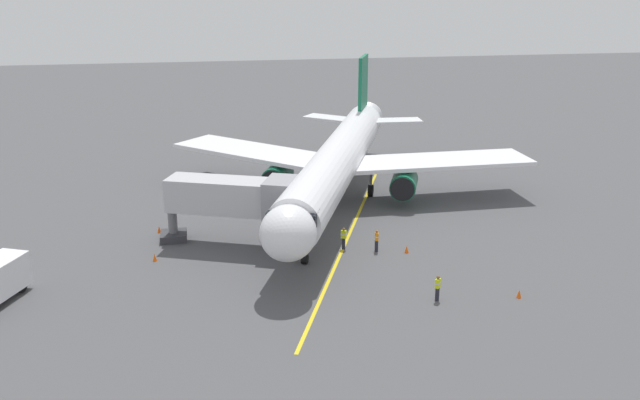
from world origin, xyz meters
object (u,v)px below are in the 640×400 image
ground_crew_marshaller (438,288)px  jet_bridge (242,198)px  ground_crew_wing_walker (377,240)px  safety_cone_nose_left (407,249)px  ground_crew_loader (344,238)px  airplane (338,161)px  safety_cone_wing_port (159,229)px  safety_cone_wing_starboard (155,257)px  safety_cone_nose_right (519,294)px

ground_crew_marshaller → jet_bridge: bearing=-45.3°
ground_crew_wing_walker → safety_cone_nose_left: (-2.14, 0.67, -0.61)m
ground_crew_loader → jet_bridge: bearing=-16.1°
airplane → safety_cone_wing_port: size_ratio=70.32×
ground_crew_loader → safety_cone_nose_left: (-4.45, 1.53, -0.61)m
airplane → ground_crew_marshaller: bearing=96.4°
safety_cone_wing_starboard → safety_cone_wing_port: bearing=-90.6°
ground_crew_loader → safety_cone_wing_starboard: size_ratio=3.11×
airplane → safety_cone_nose_right: bearing=110.0°
ground_crew_wing_walker → safety_cone_wing_port: ground_crew_wing_walker is taller
jet_bridge → ground_crew_marshaller: jet_bridge is taller
safety_cone_nose_right → ground_crew_loader: bearing=-47.0°
safety_cone_nose_left → safety_cone_wing_port: 19.72m
ground_crew_wing_walker → safety_cone_nose_right: bearing=127.5°
safety_cone_nose_right → safety_cone_wing_port: 28.04m
safety_cone_wing_port → safety_cone_wing_starboard: bearing=89.4°
ground_crew_loader → safety_cone_nose_right: (-9.29, 9.95, -0.61)m
safety_cone_nose_left → safety_cone_wing_port: (18.23, -7.52, 0.00)m
airplane → safety_cone_wing_starboard: 19.16m
ground_crew_marshaller → safety_cone_nose_right: (-5.27, 0.57, -0.61)m
safety_cone_nose_left → safety_cone_wing_starboard: same height
airplane → ground_crew_loader: size_ratio=22.62×
ground_crew_wing_walker → safety_cone_nose_right: 11.47m
jet_bridge → safety_cone_wing_port: jet_bridge is taller
ground_crew_marshaller → ground_crew_wing_walker: 8.69m
jet_bridge → ground_crew_wing_walker: (-9.68, 2.99, -2.88)m
safety_cone_wing_port → ground_crew_wing_walker: bearing=157.0°
ground_crew_loader → safety_cone_wing_port: 15.04m
airplane → safety_cone_wing_starboard: size_ratio=70.32×
ground_crew_loader → safety_cone_wing_starboard: ground_crew_loader is taller
ground_crew_marshaller → safety_cone_wing_port: size_ratio=3.11×
safety_cone_nose_left → jet_bridge: bearing=-17.2°
airplane → safety_cone_wing_starboard: airplane is taller
jet_bridge → ground_crew_loader: bearing=163.9°
airplane → safety_cone_nose_right: 22.23m
safety_cone_nose_left → safety_cone_nose_right: (-4.84, 8.41, 0.00)m
airplane → safety_cone_wing_starboard: bearing=33.8°
safety_cone_nose_left → safety_cone_wing_starboard: bearing=-5.4°
ground_crew_wing_walker → safety_cone_wing_port: 17.50m
airplane → ground_crew_wing_walker: size_ratio=22.62×
safety_cone_nose_right → safety_cone_wing_starboard: bearing=-23.7°
ground_crew_wing_walker → airplane: bearing=-87.3°
safety_cone_nose_left → safety_cone_wing_starboard: 18.37m
jet_bridge → safety_cone_wing_starboard: (6.48, 1.94, -3.49)m
jet_bridge → ground_crew_marshaller: 16.44m
ground_crew_wing_walker → safety_cone_nose_right: size_ratio=3.11×
ground_crew_wing_walker → safety_cone_nose_left: size_ratio=3.11×
ground_crew_loader → safety_cone_nose_right: 13.62m
safety_cone_nose_right → safety_cone_nose_left: bearing=-60.1°
airplane → jet_bridge: airplane is taller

